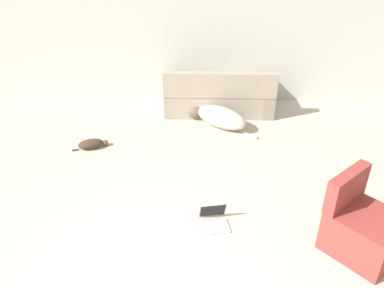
{
  "coord_description": "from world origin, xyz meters",
  "views": [
    {
      "loc": [
        0.47,
        -2.2,
        2.8
      ],
      "look_at": [
        0.23,
        1.92,
        0.46
      ],
      "focal_mm": 35.0,
      "sensor_mm": 36.0,
      "label": 1
    }
  ],
  "objects_px": {
    "cat": "(92,144)",
    "laptop_open": "(214,217)",
    "couch": "(218,97)",
    "side_chair": "(361,227)",
    "dog": "(218,117)"
  },
  "relations": [
    {
      "from": "cat",
      "to": "laptop_open",
      "type": "bearing_deg",
      "value": -63.36
    },
    {
      "from": "cat",
      "to": "couch",
      "type": "bearing_deg",
      "value": 14.76
    },
    {
      "from": "couch",
      "to": "laptop_open",
      "type": "bearing_deg",
      "value": 87.19
    },
    {
      "from": "side_chair",
      "to": "dog",
      "type": "bearing_deg",
      "value": 73.53
    },
    {
      "from": "couch",
      "to": "side_chair",
      "type": "relative_size",
      "value": 2.16
    },
    {
      "from": "cat",
      "to": "laptop_open",
      "type": "relative_size",
      "value": 1.39
    },
    {
      "from": "dog",
      "to": "laptop_open",
      "type": "relative_size",
      "value": 3.19
    },
    {
      "from": "laptop_open",
      "to": "side_chair",
      "type": "xyz_separation_m",
      "value": [
        1.45,
        -0.31,
        0.2
      ]
    },
    {
      "from": "couch",
      "to": "dog",
      "type": "relative_size",
      "value": 1.61
    },
    {
      "from": "cat",
      "to": "laptop_open",
      "type": "height_order",
      "value": "laptop_open"
    },
    {
      "from": "dog",
      "to": "laptop_open",
      "type": "xyz_separation_m",
      "value": [
        -0.05,
        -2.39,
        -0.09
      ]
    },
    {
      "from": "couch",
      "to": "laptop_open",
      "type": "xyz_separation_m",
      "value": [
        -0.06,
        -3.01,
        -0.19
      ]
    },
    {
      "from": "couch",
      "to": "dog",
      "type": "xyz_separation_m",
      "value": [
        -0.01,
        -0.62,
        -0.1
      ]
    },
    {
      "from": "laptop_open",
      "to": "side_chair",
      "type": "height_order",
      "value": "side_chair"
    },
    {
      "from": "couch",
      "to": "laptop_open",
      "type": "distance_m",
      "value": 3.01
    }
  ]
}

